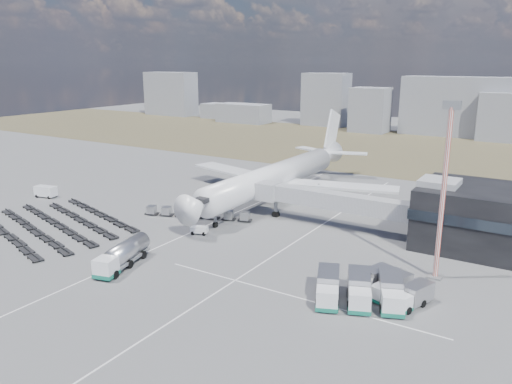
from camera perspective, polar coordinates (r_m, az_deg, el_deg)
The scene contains 15 objects.
ground at distance 85.57m, azimuth -8.26°, elevation -5.67°, with size 420.00×420.00×0.00m, color #565659.
grass_strip at distance 181.09m, azimuth 14.80°, elevation 4.87°, with size 420.00×90.00×0.01m, color #483E2B.
lane_markings at distance 82.26m, azimuth -1.65°, elevation -6.36°, with size 47.12×110.00×0.01m.
jet_bridge at distance 92.38m, azimuth 7.51°, elevation -0.80°, with size 30.30×3.80×7.05m.
airliner at distance 109.64m, azimuth 2.58°, elevation 1.92°, with size 51.59×64.53×17.62m.
skyline at distance 218.48m, azimuth 20.03°, elevation 8.70°, with size 304.21×24.00×24.31m.
fuel_tanker at distance 76.92m, azimuth -15.01°, elevation -6.97°, with size 5.59×11.69×3.66m.
pushback_tug at distance 88.80m, azimuth -6.48°, elevation -4.37°, with size 2.94×1.65×1.36m, color silver.
utility_van at distance 121.11m, azimuth -22.90°, elevation 0.03°, with size 4.83×2.18×2.53m, color silver.
catering_truck at distance 109.25m, azimuth 5.02°, elevation -0.27°, with size 3.70×6.36×2.74m.
service_trucks_near at distance 65.41m, azimuth 11.70°, elevation -10.83°, with size 12.80×11.40×3.21m.
service_trucks_far at distance 67.71m, azimuth 15.23°, elevation -10.46°, with size 10.17×8.95×2.58m.
uld_row at distance 97.52m, azimuth -6.73°, elevation -2.42°, with size 20.97×8.56×1.68m.
baggage_dollies at distance 100.01m, azimuth -22.01°, elevation -3.37°, with size 35.13×26.73×0.75m.
floodlight_mast at distance 71.84m, azimuth 20.61°, elevation -0.11°, with size 2.30×1.91×24.72m.
Camera 1 is at (52.42, -60.77, 29.68)m, focal length 35.00 mm.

